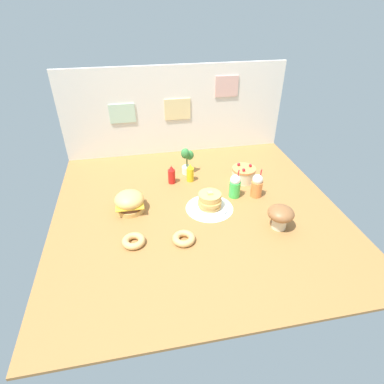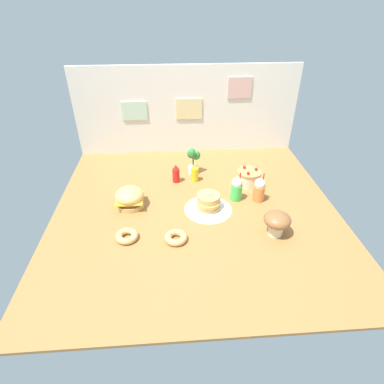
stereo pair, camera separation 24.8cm
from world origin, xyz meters
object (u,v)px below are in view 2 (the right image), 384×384
Objects in this scene: pancake_stack at (208,203)px; orange_float_cup at (259,190)px; mustard_bottle at (195,173)px; mushroom_stool at (277,222)px; donut_chocolate at (176,237)px; cream_soda_cup at (237,189)px; burger at (130,198)px; potted_plant at (193,160)px; donut_pink_glaze at (127,236)px; layer_cake at (249,177)px; ketchup_bottle at (176,174)px.

pancake_stack is 1.13× the size of orange_float_cup.
mushroom_stool is at bearing -56.51° from mustard_bottle.
mushroom_stool is (0.71, 0.01, 0.09)m from donut_chocolate.
cream_soda_cup is (0.32, -0.32, 0.02)m from mustard_bottle.
burger reaches higher than pancake_stack.
potted_plant is at bearing 135.42° from orange_float_cup.
orange_float_cup reaches higher than mushroom_stool.
burger is 0.88× the size of cream_soda_cup.
potted_plant is at bearing 91.47° from mustard_bottle.
donut_pink_glaze is 0.34m from donut_chocolate.
layer_cake reaches higher than pancake_stack.
cream_soda_cup is 1.61× the size of donut_pink_glaze.
orange_float_cup is (0.66, -0.34, 0.02)m from ketchup_bottle.
ketchup_bottle is 0.66× the size of potted_plant.
orange_float_cup is 0.82m from donut_chocolate.
donut_chocolate is at bearing -178.86° from mushroom_stool.
ketchup_bottle is at bearing 88.08° from donut_chocolate.
burger is 1.43× the size of donut_pink_glaze.
burger is 0.51m from ketchup_bottle.
pancake_stack is 0.43m from donut_chocolate.
pancake_stack is at bearing -151.95° from cream_soda_cup.
burger is at bearing -177.93° from cream_soda_cup.
donut_pink_glaze is (-1.01, -0.66, -0.04)m from layer_cake.
donut_chocolate is at bearing -6.73° from donut_pink_glaze.
potted_plant reaches higher than layer_cake.
orange_float_cup is (0.50, -0.35, 0.02)m from mustard_bottle.
orange_float_cup is at bearing 0.15° from burger.
burger is 0.56m from donut_chocolate.
mushroom_stool is (1.05, -0.03, 0.09)m from donut_pink_glaze.
burger is at bearing -147.38° from mustard_bottle.
mustard_bottle is 0.92m from donut_pink_glaze.
burger is 1.33× the size of ketchup_bottle.
potted_plant is 1.05m from mushroom_stool.
mushroom_stool reaches higher than donut_chocolate.
cream_soda_cup reaches higher than layer_cake.
donut_pink_glaze is (-0.61, -0.30, -0.04)m from pancake_stack.
cream_soda_cup reaches higher than mustard_bottle.
ketchup_bottle is 1.00× the size of mustard_bottle.
cream_soda_cup is 0.49m from mushroom_stool.
orange_float_cup is 1.11m from donut_pink_glaze.
pancake_stack is 1.83× the size of donut_pink_glaze.
donut_pink_glaze is at bearing -158.84° from orange_float_cup.
mustard_bottle is at bearing 134.71° from cream_soda_cup.
donut_chocolate is at bearing -101.57° from potted_plant.
burger is 0.78× the size of pancake_stack.
potted_plant is (0.16, 0.15, 0.06)m from ketchup_bottle.
ketchup_bottle and mustard_bottle have the same top height.
pancake_stack is at bearing 143.68° from mushroom_stool.
potted_plant reaches higher than mushroom_stool.
mustard_bottle is at bearing -88.53° from potted_plant.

